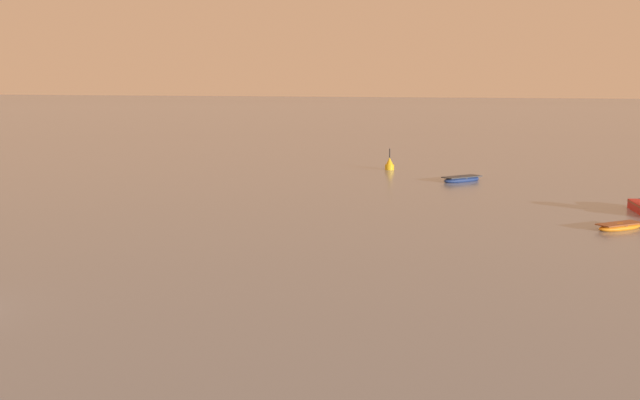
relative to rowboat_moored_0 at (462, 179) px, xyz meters
The scene contains 3 objects.
rowboat_moored_0 is the anchor object (origin of this frame).
rowboat_moored_1 23.47m from the rowboat_moored_0, 58.34° to the right, with size 3.10×3.14×0.52m.
channel_buoy 10.78m from the rowboat_moored_0, 139.56° to the left, with size 0.90×0.90×2.30m.
Camera 1 is at (23.71, -22.40, 8.83)m, focal length 44.37 mm.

